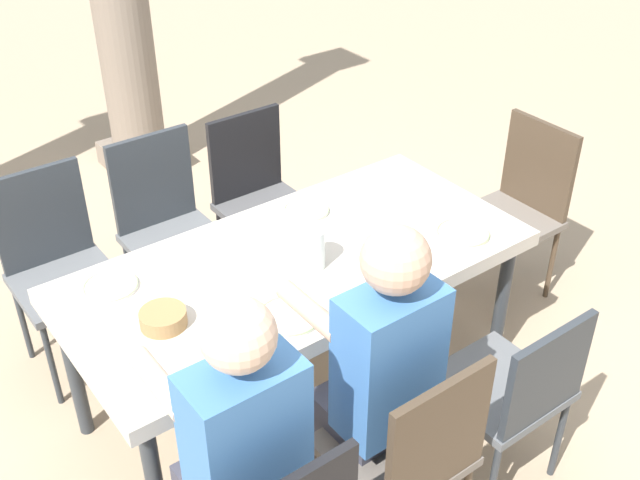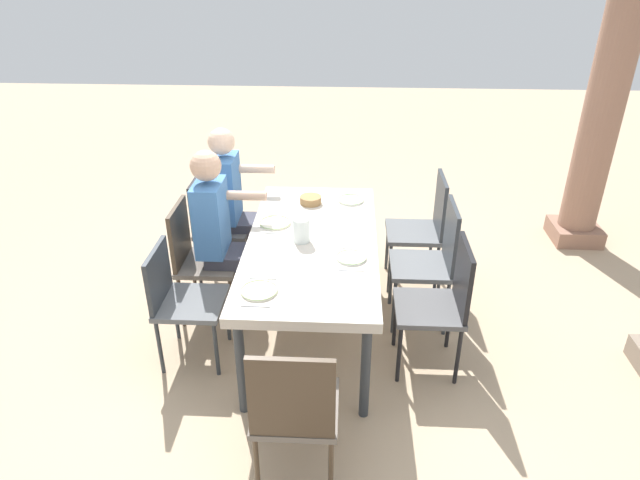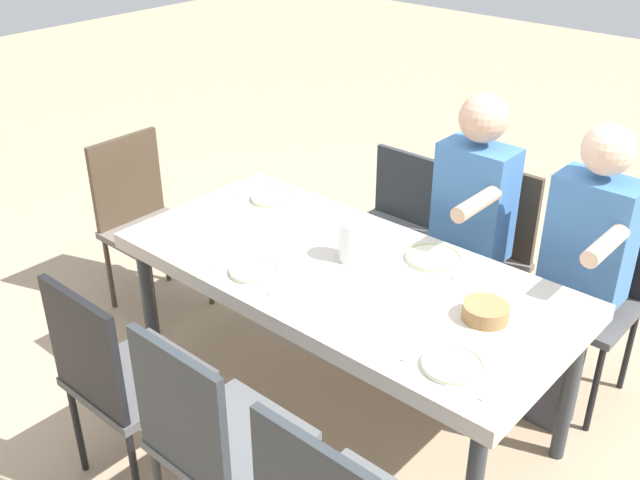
{
  "view_description": "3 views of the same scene",
  "coord_description": "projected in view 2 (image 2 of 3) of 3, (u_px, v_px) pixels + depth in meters",
  "views": [
    {
      "loc": [
        -1.46,
        -2.11,
        2.53
      ],
      "look_at": [
        0.07,
        -0.06,
        0.84
      ],
      "focal_mm": 43.28,
      "sensor_mm": 36.0,
      "label": 1
    },
    {
      "loc": [
        3.45,
        0.24,
        2.6
      ],
      "look_at": [
        0.13,
        0.06,
        0.83
      ],
      "focal_mm": 31.5,
      "sensor_mm": 36.0,
      "label": 2
    },
    {
      "loc": [
        -1.65,
        2.03,
        2.29
      ],
      "look_at": [
        0.09,
        0.05,
        0.86
      ],
      "focal_mm": 41.65,
      "sensor_mm": 36.0,
      "label": 3
    }
  ],
  "objects": [
    {
      "name": "chair_mid_north",
      "position": [
        433.0,
        257.0,
        4.12
      ],
      "size": [
        0.44,
        0.44,
        0.96
      ],
      "color": "#5B5E61",
      "rests_on": "ground"
    },
    {
      "name": "plate_1",
      "position": [
        275.0,
        223.0,
        4.15
      ],
      "size": [
        0.23,
        0.23,
        0.02
      ],
      "color": "silver",
      "rests_on": "dining_table"
    },
    {
      "name": "chair_east_north",
      "position": [
        442.0,
        299.0,
        3.66
      ],
      "size": [
        0.44,
        0.44,
        0.93
      ],
      "color": "#4F4F50",
      "rests_on": "ground"
    },
    {
      "name": "chair_mid_south",
      "position": [
        197.0,
        254.0,
        4.21
      ],
      "size": [
        0.44,
        0.44,
        0.92
      ],
      "color": "#6A6158",
      "rests_on": "ground"
    },
    {
      "name": "dining_table",
      "position": [
        312.0,
        248.0,
        3.95
      ],
      "size": [
        1.9,
        0.9,
        0.75
      ],
      "color": "beige",
      "rests_on": "ground"
    },
    {
      "name": "water_pitcher",
      "position": [
        302.0,
        231.0,
        3.88
      ],
      "size": [
        0.12,
        0.12,
        0.17
      ],
      "color": "white",
      "rests_on": "dining_table"
    },
    {
      "name": "fork_1",
      "position": [
        277.0,
        215.0,
        4.28
      ],
      "size": [
        0.02,
        0.17,
        0.01
      ],
      "primitive_type": "cube",
      "rotation": [
        0.0,
        0.0,
        -0.02
      ],
      "color": "silver",
      "rests_on": "dining_table"
    },
    {
      "name": "chair_west_south",
      "position": [
        214.0,
        221.0,
        4.69
      ],
      "size": [
        0.44,
        0.44,
        0.9
      ],
      "color": "#4F4F50",
      "rests_on": "ground"
    },
    {
      "name": "ground_plane",
      "position": [
        313.0,
        327.0,
        4.27
      ],
      "size": [
        16.0,
        16.0,
        0.0
      ],
      "primitive_type": "plane",
      "color": "tan"
    },
    {
      "name": "chair_head_east",
      "position": [
        294.0,
        408.0,
        2.81
      ],
      "size": [
        0.44,
        0.44,
        0.94
      ],
      "color": "#6A6158",
      "rests_on": "ground"
    },
    {
      "name": "fork_0",
      "position": [
        351.0,
        193.0,
        4.65
      ],
      "size": [
        0.03,
        0.17,
        0.01
      ],
      "primitive_type": "cube",
      "rotation": [
        0.0,
        0.0,
        0.06
      ],
      "color": "silver",
      "rests_on": "dining_table"
    },
    {
      "name": "bread_basket",
      "position": [
        311.0,
        200.0,
        4.46
      ],
      "size": [
        0.17,
        0.17,
        0.06
      ],
      "primitive_type": "cylinder",
      "color": "#9E7547",
      "rests_on": "dining_table"
    },
    {
      "name": "plate_3",
      "position": [
        259.0,
        291.0,
        3.34
      ],
      "size": [
        0.22,
        0.22,
        0.02
      ],
      "color": "silver",
      "rests_on": "dining_table"
    },
    {
      "name": "spoon_2",
      "position": [
        351.0,
        270.0,
        3.56
      ],
      "size": [
        0.02,
        0.17,
        0.01
      ],
      "primitive_type": "cube",
      "rotation": [
        0.0,
        0.0,
        0.02
      ],
      "color": "silver",
      "rests_on": "dining_table"
    },
    {
      "name": "plate_0",
      "position": [
        351.0,
        200.0,
        4.51
      ],
      "size": [
        0.21,
        0.21,
        0.02
      ],
      "color": "white",
      "rests_on": "dining_table"
    },
    {
      "name": "plate_2",
      "position": [
        351.0,
        258.0,
        3.69
      ],
      "size": [
        0.2,
        0.2,
        0.02
      ],
      "color": "white",
      "rests_on": "dining_table"
    },
    {
      "name": "diner_woman_green",
      "position": [
        234.0,
        201.0,
        4.6
      ],
      "size": [
        0.35,
        0.5,
        1.33
      ],
      "color": "#3F3F4C",
      "rests_on": "ground"
    },
    {
      "name": "chair_east_south",
      "position": [
        179.0,
        296.0,
        3.76
      ],
      "size": [
        0.44,
        0.44,
        0.85
      ],
      "color": "#5B5E61",
      "rests_on": "ground"
    },
    {
      "name": "spoon_0",
      "position": [
        351.0,
        209.0,
        4.38
      ],
      "size": [
        0.03,
        0.17,
        0.01
      ],
      "primitive_type": "cube",
      "rotation": [
        0.0,
        0.0,
        0.09
      ],
      "color": "silver",
      "rests_on": "dining_table"
    },
    {
      "name": "spoon_1",
      "position": [
        272.0,
        233.0,
        4.02
      ],
      "size": [
        0.03,
        0.17,
        0.01
      ],
      "primitive_type": "cube",
      "rotation": [
        0.0,
        0.0,
        -0.06
      ],
      "color": "silver",
      "rests_on": "dining_table"
    },
    {
      "name": "chair_west_north",
      "position": [
        424.0,
        224.0,
        4.6
      ],
      "size": [
        0.44,
        0.44,
        0.96
      ],
      "color": "#5B5E61",
      "rests_on": "ground"
    },
    {
      "name": "stone_column_near",
      "position": [
        606.0,
        97.0,
        4.88
      ],
      "size": [
        0.44,
        0.44,
        2.84
      ],
      "color": "#936B56",
      "rests_on": "ground"
    },
    {
      "name": "fork_3",
      "position": [
        263.0,
        278.0,
        3.48
      ],
      "size": [
        0.02,
        0.17,
        0.01
      ],
      "primitive_type": "cube",
      "rotation": [
        0.0,
        0.0,
        -0.01
      ],
      "color": "silver",
      "rests_on": "dining_table"
    },
    {
      "name": "fork_2",
      "position": [
        351.0,
        247.0,
        3.83
      ],
      "size": [
        0.03,
        0.17,
        0.01
      ],
      "primitive_type": "cube",
      "rotation": [
        0.0,
        0.0,
        0.08
      ],
      "color": "silver",
      "rests_on": "dining_table"
    },
    {
      "name": "diner_man_white",
      "position": [
        221.0,
        231.0,
        4.11
      ],
      "size": [
        0.35,
        0.5,
        1.34
      ],
      "color": "#3F3F4C",
      "rests_on": "ground"
    },
    {
      "name": "spoon_3",
      "position": [
        255.0,
        306.0,
        3.21
      ],
      "size": [
        0.02,
        0.17,
        0.01
      ],
      "primitive_type": "cube",
      "rotation": [
        0.0,
        0.0,
        -0.02
      ],
      "color": "silver",
      "rests_on": "dining_table"
    }
  ]
}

